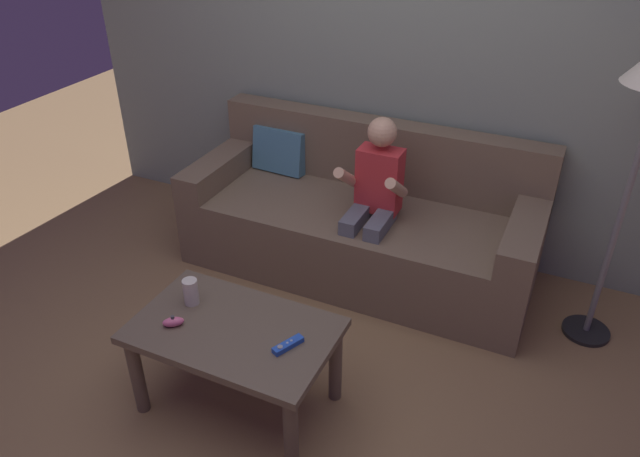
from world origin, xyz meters
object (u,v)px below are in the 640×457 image
Objects in this scene: nunchuk_pink at (173,322)px; game_remote_blue_near_edge at (288,345)px; couch at (361,222)px; coffee_table at (235,342)px; person_seated_on_couch at (373,199)px; soda_can at (191,292)px.

game_remote_blue_near_edge is at bearing 9.82° from nunchuk_pink.
couch reaches higher than coffee_table.
person_seated_on_couch is 1.13m from coffee_table.
soda_can is at bearing 171.81° from game_remote_blue_near_edge.
nunchuk_pink is (-0.50, -0.09, 0.01)m from game_remote_blue_near_edge.
coffee_table is 0.28m from game_remote_blue_near_edge.
couch reaches higher than game_remote_blue_near_edge.
soda_can is (-0.52, 0.07, 0.05)m from game_remote_blue_near_edge.
nunchuk_pink is at bearing -158.04° from coffee_table.
nunchuk_pink is at bearing -83.09° from soda_can.
person_seated_on_couch reaches higher than game_remote_blue_near_edge.
person_seated_on_couch is 7.02× the size of game_remote_blue_near_edge.
couch is 16.52× the size of soda_can.
coffee_table is (-0.21, -1.09, -0.20)m from person_seated_on_couch.
couch is 1.41m from nunchuk_pink.
coffee_table is at bearing -93.50° from couch.
nunchuk_pink reaches higher than coffee_table.
person_seated_on_couch is 1.27m from nunchuk_pink.
person_seated_on_couch is at bearing 65.58° from soda_can.
person_seated_on_couch reaches higher than coffee_table.
person_seated_on_couch is 1.10m from game_remote_blue_near_edge.
coffee_table is 6.02× the size of game_remote_blue_near_edge.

